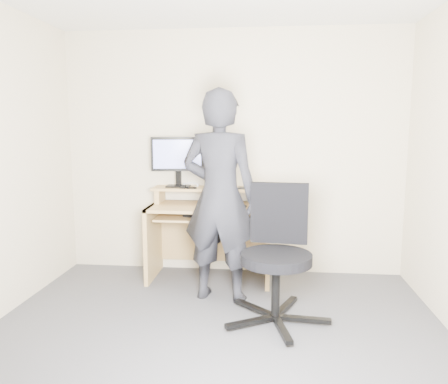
% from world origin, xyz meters
% --- Properties ---
extents(ground, '(3.50, 3.50, 0.00)m').
position_xyz_m(ground, '(0.00, 0.00, 0.00)').
color(ground, '#4D4E52').
rests_on(ground, ground).
extents(back_wall, '(3.50, 0.02, 2.50)m').
position_xyz_m(back_wall, '(0.00, 1.75, 1.25)').
color(back_wall, beige).
rests_on(back_wall, ground).
extents(desk, '(1.20, 0.60, 0.91)m').
position_xyz_m(desk, '(-0.20, 1.53, 0.55)').
color(desk, tan).
rests_on(desk, ground).
extents(monitor, '(0.54, 0.15, 0.51)m').
position_xyz_m(monitor, '(-0.55, 1.60, 1.22)').
color(monitor, black).
rests_on(monitor, desk).
extents(external_drive, '(0.10, 0.14, 0.20)m').
position_xyz_m(external_drive, '(-0.19, 1.65, 1.01)').
color(external_drive, black).
rests_on(external_drive, desk).
extents(travel_mug, '(0.09, 0.09, 0.19)m').
position_xyz_m(travel_mug, '(-0.03, 1.62, 1.00)').
color(travel_mug, silver).
rests_on(travel_mug, desk).
extents(smartphone, '(0.07, 0.13, 0.01)m').
position_xyz_m(smartphone, '(0.11, 1.57, 0.92)').
color(smartphone, black).
rests_on(smartphone, desk).
extents(charger, '(0.05, 0.05, 0.03)m').
position_xyz_m(charger, '(-0.48, 1.51, 0.93)').
color(charger, black).
rests_on(charger, desk).
extents(headphones, '(0.18, 0.18, 0.06)m').
position_xyz_m(headphones, '(-0.43, 1.69, 0.92)').
color(headphones, silver).
rests_on(headphones, desk).
extents(keyboard, '(0.49, 0.32, 0.03)m').
position_xyz_m(keyboard, '(-0.20, 1.36, 0.67)').
color(keyboard, black).
rests_on(keyboard, desk).
extents(mouse, '(0.11, 0.08, 0.04)m').
position_xyz_m(mouse, '(0.13, 1.35, 0.77)').
color(mouse, black).
rests_on(mouse, desk).
extents(office_chair, '(0.82, 0.83, 1.05)m').
position_xyz_m(office_chair, '(0.45, 0.60, 0.57)').
color(office_chair, black).
rests_on(office_chair, ground).
extents(person, '(0.75, 0.56, 1.84)m').
position_xyz_m(person, '(-0.04, 0.95, 0.92)').
color(person, black).
rests_on(person, ground).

